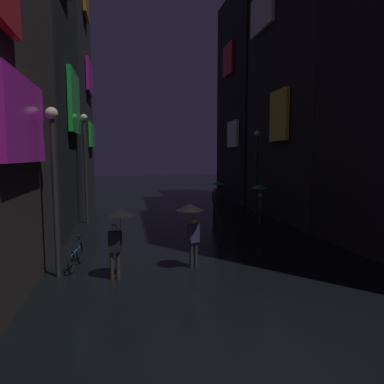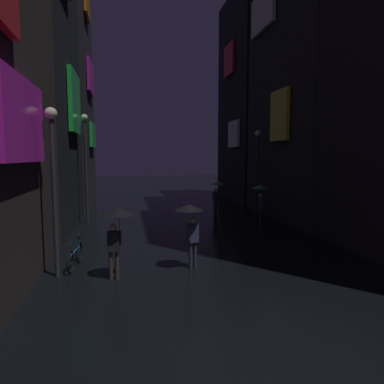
# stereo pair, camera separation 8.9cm
# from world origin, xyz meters

# --- Properties ---
(ground_plane) EXTENTS (120.00, 120.00, 0.00)m
(ground_plane) POSITION_xyz_m (0.00, 0.00, 0.00)
(ground_plane) COLOR black
(building_left_mid) EXTENTS (4.25, 7.34, 16.69)m
(building_left_mid) POSITION_xyz_m (-7.49, 12.66, 8.35)
(building_left_mid) COLOR black
(building_left_mid) RESTS_ON ground
(building_left_far) EXTENTS (4.25, 7.30, 18.64)m
(building_left_far) POSITION_xyz_m (-7.49, 21.65, 9.32)
(building_left_far) COLOR #232328
(building_left_far) RESTS_ON ground
(building_right_mid) EXTENTS (4.25, 8.54, 22.80)m
(building_right_mid) POSITION_xyz_m (7.49, 13.27, 11.41)
(building_right_mid) COLOR #232328
(building_right_mid) RESTS_ON ground
(building_right_far) EXTENTS (4.25, 7.45, 16.41)m
(building_right_far) POSITION_xyz_m (7.49, 21.72, 8.21)
(building_right_far) COLOR black
(building_right_far) RESTS_ON ground
(pedestrian_near_crossing_black) EXTENTS (0.90, 0.90, 2.12)m
(pedestrian_near_crossing_black) POSITION_xyz_m (-3.18, 4.70, 1.67)
(pedestrian_near_crossing_black) COLOR #38332D
(pedestrian_near_crossing_black) RESTS_ON ground
(pedestrian_far_right_green) EXTENTS (0.90, 0.90, 2.12)m
(pedestrian_far_right_green) POSITION_xyz_m (4.12, 11.72, 1.67)
(pedestrian_far_right_green) COLOR #38332D
(pedestrian_far_right_green) RESTS_ON ground
(pedestrian_foreground_left_black) EXTENTS (0.90, 0.90, 2.12)m
(pedestrian_foreground_left_black) POSITION_xyz_m (-0.91, 5.21, 1.67)
(pedestrian_foreground_left_black) COLOR #2D2D38
(pedestrian_foreground_left_black) RESTS_ON ground
(pedestrian_foreground_right_green) EXTENTS (0.90, 0.90, 2.12)m
(pedestrian_foreground_right_green) POSITION_xyz_m (2.55, 14.71, 1.67)
(pedestrian_foreground_right_green) COLOR #38332D
(pedestrian_foreground_right_green) RESTS_ON ground
(bicycle_parked_at_storefront) EXTENTS (0.27, 1.81, 0.96)m
(bicycle_parked_at_storefront) POSITION_xyz_m (-4.60, 6.06, 0.39)
(bicycle_parked_at_storefront) COLOR black
(bicycle_parked_at_storefront) RESTS_ON ground
(streetlamp_right_far) EXTENTS (0.36, 0.36, 5.19)m
(streetlamp_right_far) POSITION_xyz_m (5.00, 14.47, 3.27)
(streetlamp_right_far) COLOR #2D2D33
(streetlamp_right_far) RESTS_ON ground
(streetlamp_left_far) EXTENTS (0.36, 0.36, 5.84)m
(streetlamp_left_far) POSITION_xyz_m (-5.00, 13.67, 3.63)
(streetlamp_left_far) COLOR #2D2D33
(streetlamp_left_far) RESTS_ON ground
(streetlamp_left_near) EXTENTS (0.36, 0.36, 5.04)m
(streetlamp_left_near) POSITION_xyz_m (-5.00, 5.24, 3.19)
(streetlamp_left_near) COLOR #2D2D33
(streetlamp_left_near) RESTS_ON ground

